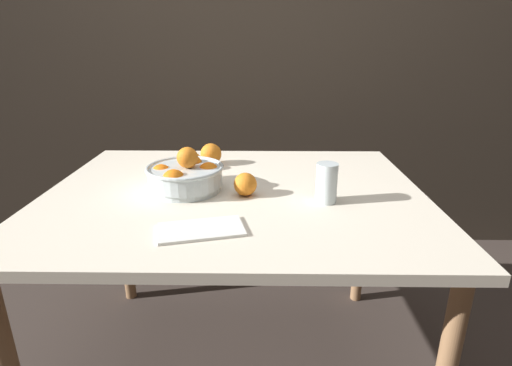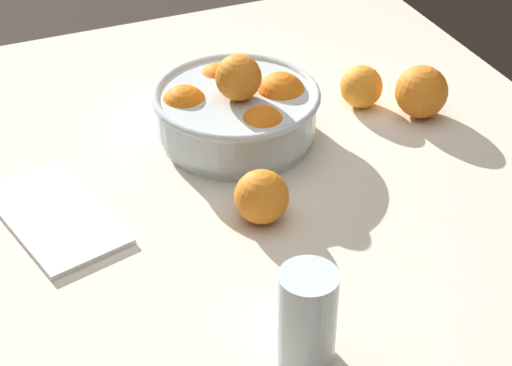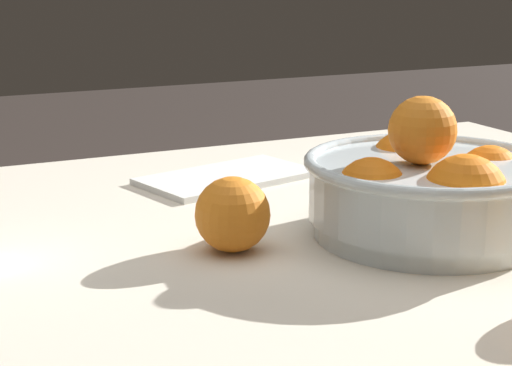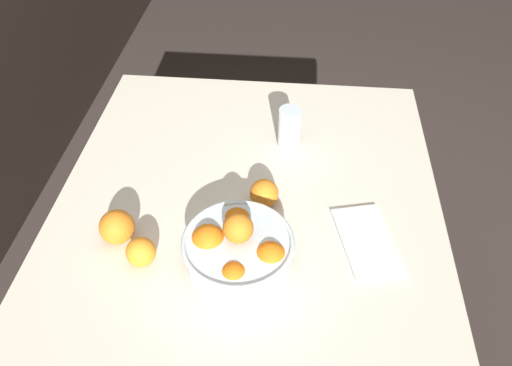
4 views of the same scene
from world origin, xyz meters
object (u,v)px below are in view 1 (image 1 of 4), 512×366
at_px(juice_glass, 326,185).
at_px(orange_loose_front, 192,161).
at_px(orange_loose_near_bowl, 245,184).
at_px(orange_loose_aside, 211,154).
at_px(fruit_bowl, 185,176).

relative_size(juice_glass, orange_loose_front, 1.77).
height_order(juice_glass, orange_loose_front, juice_glass).
bearing_deg(orange_loose_near_bowl, orange_loose_aside, 113.90).
height_order(juice_glass, orange_loose_near_bowl, juice_glass).
xyz_separation_m(orange_loose_front, orange_loose_aside, (0.06, 0.07, 0.01)).
xyz_separation_m(juice_glass, orange_loose_near_bowl, (-0.25, 0.05, -0.02)).
height_order(orange_loose_near_bowl, orange_loose_aside, orange_loose_aside).
height_order(fruit_bowl, juice_glass, fruit_bowl).
bearing_deg(juice_glass, orange_loose_aside, 135.48).
distance_m(orange_loose_near_bowl, orange_loose_aside, 0.37).
height_order(fruit_bowl, orange_loose_front, fruit_bowl).
bearing_deg(orange_loose_near_bowl, juice_glass, -11.99).
xyz_separation_m(fruit_bowl, orange_loose_front, (-0.01, 0.22, -0.02)).
bearing_deg(fruit_bowl, orange_loose_near_bowl, -12.01).
distance_m(fruit_bowl, juice_glass, 0.45).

